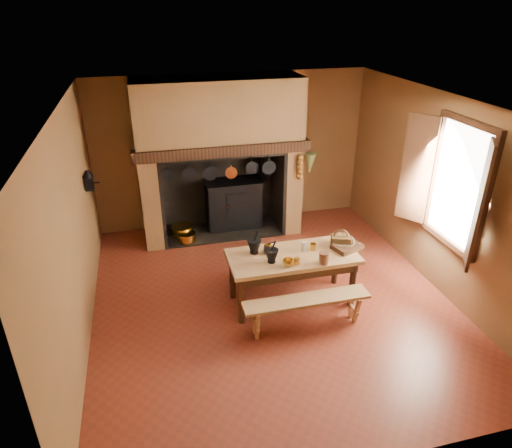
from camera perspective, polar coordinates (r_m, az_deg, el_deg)
The scene contains 28 objects.
floor at distance 6.74m, azimuth 1.92°, elevation -9.33°, with size 5.50×5.50×0.00m, color maroon.
ceiling at distance 5.59m, azimuth 2.37°, elevation 14.66°, with size 5.50×5.50×0.00m, color silver.
back_wall at distance 8.53m, azimuth -3.05°, elevation 9.08°, with size 5.00×0.02×2.80m, color brown.
wall_left at distance 5.90m, azimuth -21.89°, elevation -1.07°, with size 0.02×5.50×2.80m, color brown.
wall_right at distance 7.10m, azimuth 21.94°, elevation 3.49°, with size 0.02×5.50×2.80m, color brown.
wall_front at distance 3.88m, azimuth 13.83°, elevation -15.30°, with size 5.00×0.02×2.80m, color brown.
chimney_breast at distance 7.95m, azimuth -4.64°, elevation 10.82°, with size 2.95×0.96×2.80m.
iron_range at distance 8.57m, azimuth -2.78°, elevation 2.61°, with size 1.12×0.55×1.60m.
hearth_pans at distance 8.41m, azimuth -9.15°, elevation -1.13°, with size 0.51×0.62×0.20m.
hanging_pans at distance 7.61m, azimuth -4.16°, elevation 6.55°, with size 1.92×0.29×0.27m.
onion_string at distance 7.93m, azimuth 5.51°, elevation 7.09°, with size 0.12×0.10×0.46m, color #AE6A20, non-canonical shape.
herb_bunch at distance 7.97m, azimuth 6.76°, elevation 7.52°, with size 0.20×0.20×0.35m, color #5F6831.
window at distance 6.61m, azimuth 23.22°, elevation 4.44°, with size 0.39×1.75×1.76m.
wall_coffee_mill at distance 7.27m, azimuth -20.22°, elevation 5.29°, with size 0.23×0.16×0.31m.
work_table at distance 6.36m, azimuth 4.57°, elevation -4.80°, with size 1.78×0.79×0.77m.
bench_front at distance 6.04m, azimuth 6.32°, elevation -10.15°, with size 1.67×0.29×0.47m.
bench_back at distance 6.99m, azimuth 2.97°, elevation -4.57°, with size 1.62×0.28×0.45m.
mortar_large at distance 6.26m, azimuth -0.23°, elevation -2.73°, with size 0.20×0.20×0.34m.
mortar_small at distance 6.06m, azimuth 1.97°, elevation -3.91°, with size 0.19×0.19×0.32m.
coffee_grinder at distance 6.29m, azimuth 1.54°, elevation -3.11°, with size 0.15×0.11×0.17m.
brass_mug_a at distance 6.07m, azimuth 5.11°, elevation -4.62°, with size 0.08×0.08×0.09m, color gold.
brass_mug_b at distance 6.42m, azimuth 7.13°, elevation -2.84°, with size 0.08×0.08×0.09m, color gold.
mixing_bowl at distance 6.60m, azimuth 10.78°, elevation -2.32°, with size 0.33×0.33×0.08m, color #B5AB8B.
stoneware_crock at distance 6.10m, azimuth 8.46°, elevation -4.23°, with size 0.13×0.13×0.16m, color #532F1E.
glass_jar at distance 6.38m, azimuth 6.04°, elevation -2.79°, with size 0.07×0.07×0.13m, color beige.
wicker_basket at distance 6.58m, azimuth 10.54°, elevation -1.99°, with size 0.31×0.26×0.26m.
wooden_tray at distance 6.53m, azimuth 11.32°, elevation -2.80°, with size 0.40×0.28×0.07m, color #391C12.
brass_cup at distance 6.02m, azimuth 4.03°, elevation -4.81°, with size 0.13×0.13×0.10m, color gold.
Camera 1 is at (-1.55, -5.25, 3.93)m, focal length 32.00 mm.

